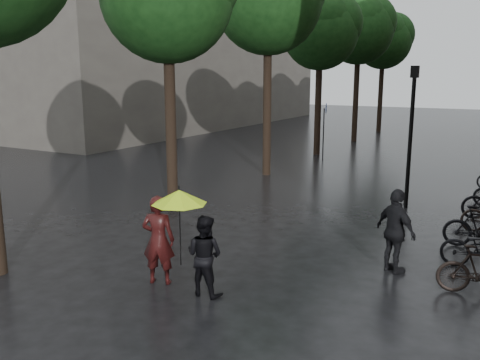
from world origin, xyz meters
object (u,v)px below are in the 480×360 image
Objects in this scene: person_burgundy at (158,240)px; person_black at (204,255)px; lamp_post at (411,123)px; pedestrian_walking at (396,231)px.

person_black is at bearing 158.90° from person_burgundy.
person_burgundy is 8.87m from lamp_post.
lamp_post is at bearing -103.19° from person_black.
pedestrian_walking is (2.78, 2.79, 0.12)m from person_black.
pedestrian_walking is at bearing -80.93° from lamp_post.
lamp_post reaches higher than person_black.
lamp_post is (1.92, 8.19, 1.81)m from person_black.
person_burgundy is 0.41× the size of lamp_post.
person_burgundy is 1.00× the size of pedestrian_walking.
person_black is 3.94m from pedestrian_walking.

